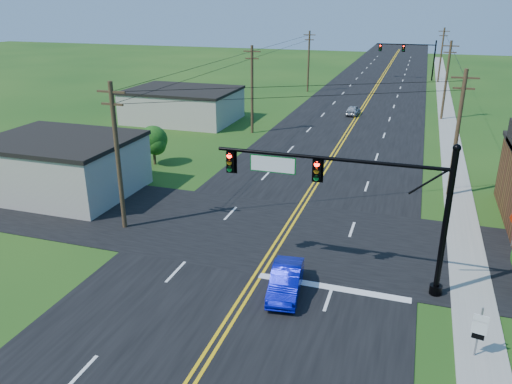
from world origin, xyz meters
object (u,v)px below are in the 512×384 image
(signal_mast_far, at_px, (409,53))
(blue_car, at_px, (286,281))
(signal_mast_main, at_px, (348,192))
(route_sign, at_px, (479,329))

(signal_mast_far, height_order, blue_car, signal_mast_far)
(signal_mast_main, xyz_separation_m, route_sign, (5.89, -4.28, -3.42))
(blue_car, xyz_separation_m, route_sign, (8.30, -2.15, 0.67))
(signal_mast_far, relative_size, blue_car, 2.77)
(blue_car, bearing_deg, signal_mast_far, 80.77)
(signal_mast_main, height_order, blue_car, signal_mast_main)
(signal_mast_far, relative_size, route_sign, 4.82)
(signal_mast_main, xyz_separation_m, blue_car, (-2.41, -2.13, -4.10))
(signal_mast_main, bearing_deg, signal_mast_far, 89.92)
(signal_mast_far, distance_m, route_sign, 76.57)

